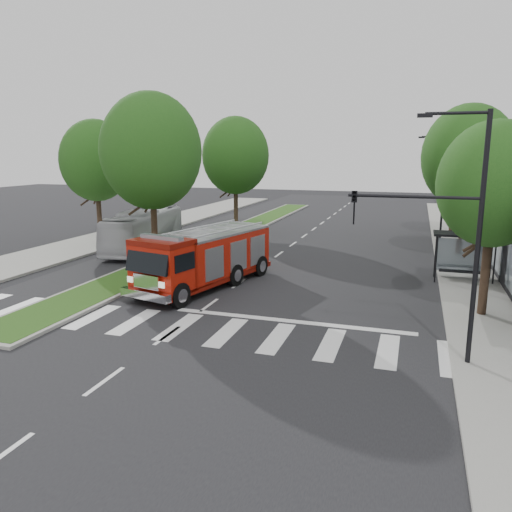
{
  "coord_description": "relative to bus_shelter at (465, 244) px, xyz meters",
  "views": [
    {
      "loc": [
        8.61,
        -19.87,
        6.76
      ],
      "look_at": [
        1.32,
        2.8,
        1.8
      ],
      "focal_mm": 35.0,
      "sensor_mm": 36.0,
      "label": 1
    }
  ],
  "objects": [
    {
      "name": "ground",
      "position": [
        -11.2,
        -8.15,
        -2.04
      ],
      "size": [
        140.0,
        140.0,
        0.0
      ],
      "primitive_type": "plane",
      "color": "black",
      "rests_on": "ground"
    },
    {
      "name": "sidewalk_right",
      "position": [
        1.3,
        1.85,
        -1.96
      ],
      "size": [
        5.0,
        80.0,
        0.15
      ],
      "primitive_type": "cube",
      "color": "gray",
      "rests_on": "ground"
    },
    {
      "name": "sidewalk_left",
      "position": [
        -25.7,
        1.85,
        -1.96
      ],
      "size": [
        5.0,
        80.0,
        0.15
      ],
      "primitive_type": "cube",
      "color": "gray",
      "rests_on": "ground"
    },
    {
      "name": "median",
      "position": [
        -17.2,
        9.85,
        -1.96
      ],
      "size": [
        3.0,
        50.0,
        0.15
      ],
      "color": "gray",
      "rests_on": "ground"
    },
    {
      "name": "bus_shelter",
      "position": [
        0.0,
        0.0,
        0.0
      ],
      "size": [
        3.2,
        1.6,
        2.61
      ],
      "color": "black",
      "rests_on": "ground"
    },
    {
      "name": "tree_right_near",
      "position": [
        0.3,
        -6.15,
        3.47
      ],
      "size": [
        4.4,
        4.4,
        8.05
      ],
      "color": "black",
      "rests_on": "ground"
    },
    {
      "name": "tree_right_mid",
      "position": [
        0.3,
        5.85,
        4.45
      ],
      "size": [
        5.6,
        5.6,
        9.72
      ],
      "color": "black",
      "rests_on": "ground"
    },
    {
      "name": "tree_right_far",
      "position": [
        0.3,
        15.85,
        3.8
      ],
      "size": [
        5.0,
        5.0,
        8.73
      ],
      "color": "black",
      "rests_on": "ground"
    },
    {
      "name": "tree_median_near",
      "position": [
        -17.2,
        -2.15,
        4.77
      ],
      "size": [
        5.8,
        5.8,
        10.16
      ],
      "color": "black",
      "rests_on": "ground"
    },
    {
      "name": "tree_median_far",
      "position": [
        -17.2,
        11.85,
        4.45
      ],
      "size": [
        5.6,
        5.6,
        9.72
      ],
      "color": "black",
      "rests_on": "ground"
    },
    {
      "name": "tree_left_mid",
      "position": [
        -25.2,
        3.85,
        4.12
      ],
      "size": [
        5.2,
        5.2,
        9.16
      ],
      "color": "black",
      "rests_on": "ground"
    },
    {
      "name": "streetlight_right_near",
      "position": [
        -1.59,
        -11.65,
        2.63
      ],
      "size": [
        4.08,
        0.22,
        8.0
      ],
      "color": "black",
      "rests_on": "ground"
    },
    {
      "name": "streetlight_right_far",
      "position": [
        -0.85,
        11.85,
        2.44
      ],
      "size": [
        2.11,
        0.2,
        8.0
      ],
      "color": "black",
      "rests_on": "ground"
    },
    {
      "name": "fire_engine",
      "position": [
        -12.63,
        -5.23,
        -0.55
      ],
      "size": [
        4.72,
        9.32,
        3.1
      ],
      "rotation": [
        0.0,
        0.0,
        -0.24
      ],
      "color": "#660D05",
      "rests_on": "ground"
    },
    {
      "name": "city_bus",
      "position": [
        -20.75,
        2.73,
        -0.63
      ],
      "size": [
        3.93,
        10.37,
        2.82
      ],
      "primitive_type": "imported",
      "rotation": [
        0.0,
        0.0,
        0.16
      ],
      "color": "#B9B9BD",
      "rests_on": "ground"
    }
  ]
}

